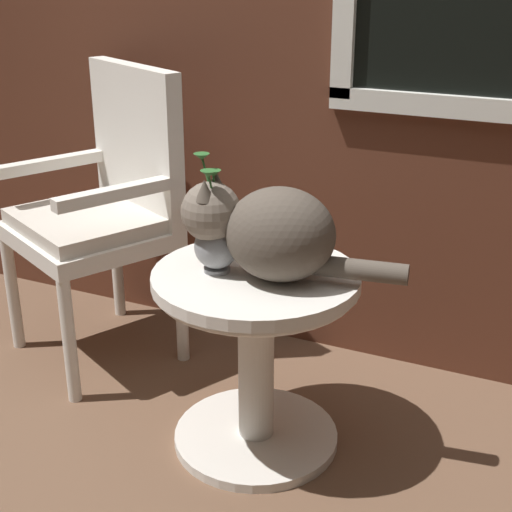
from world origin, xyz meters
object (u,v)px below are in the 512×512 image
Objects in this scene: wicker_side_table at (256,333)px; pewter_vase_with_ivy at (216,239)px; wicker_chair at (106,201)px; cat at (269,231)px.

pewter_vase_with_ivy is at bearing -161.11° from wicker_side_table.
wicker_side_table is 0.82m from wicker_chair.
cat is at bearing -14.74° from wicker_side_table.
wicker_chair is 0.84m from cat.
wicker_chair is 0.72m from pewter_vase_with_ivy.
pewter_vase_with_ivy reaches higher than cat.
cat is (0.77, -0.33, 0.12)m from wicker_chair.
cat is 1.91× the size of pewter_vase_with_ivy.
wicker_chair is 1.67× the size of cat.
cat reaches higher than wicker_side_table.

